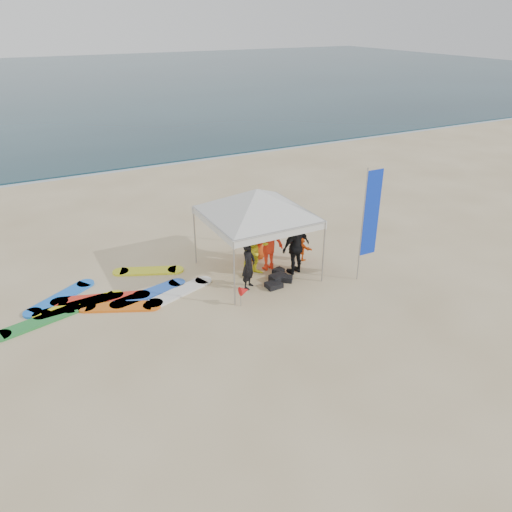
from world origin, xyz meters
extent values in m
plane|color=beige|center=(0.00, 0.00, 0.00)|extent=(120.00, 120.00, 0.00)
cube|color=#0C2633|center=(0.00, 60.00, 0.04)|extent=(160.00, 84.00, 0.08)
cube|color=silver|center=(0.00, 18.20, 0.00)|extent=(160.00, 1.20, 0.01)
imported|color=black|center=(0.82, 2.86, 0.80)|extent=(0.69, 0.66, 1.59)
imported|color=yellow|center=(1.41, 3.53, 0.98)|extent=(0.99, 0.79, 1.96)
imported|color=#FF3016|center=(1.99, 3.73, 0.95)|extent=(1.23, 0.72, 1.89)
imported|color=black|center=(2.68, 3.04, 0.95)|extent=(1.18, 0.65, 1.90)
imported|color=#CF4712|center=(1.96, 4.58, 0.91)|extent=(0.93, 0.64, 1.83)
imported|color=orange|center=(3.38, 3.77, 0.45)|extent=(0.48, 0.88, 0.90)
cylinder|color=#A5A5A8|center=(-0.03, 5.26, 1.05)|extent=(0.05, 0.05, 2.10)
cylinder|color=#A5A5A8|center=(3.13, 5.26, 1.05)|extent=(0.05, 0.05, 2.10)
cylinder|color=#A5A5A8|center=(-0.03, 2.10, 1.05)|extent=(0.05, 0.05, 2.10)
cylinder|color=#A5A5A8|center=(3.13, 2.10, 1.05)|extent=(0.05, 0.05, 2.10)
cube|color=silver|center=(1.55, 2.10, 1.98)|extent=(3.26, 0.02, 0.24)
cube|color=silver|center=(1.55, 5.26, 1.98)|extent=(3.26, 0.02, 0.24)
cube|color=silver|center=(-0.03, 3.68, 1.98)|extent=(0.02, 3.26, 0.24)
cube|color=silver|center=(3.13, 3.68, 1.98)|extent=(0.02, 3.26, 0.24)
pyramid|color=silver|center=(1.55, 3.68, 2.95)|extent=(4.46, 4.46, 0.84)
cylinder|color=#A5A5A8|center=(4.24, 1.68, 1.89)|extent=(0.04, 0.04, 3.78)
cube|color=#0C31CF|center=(4.55, 1.68, 2.27)|extent=(0.59, 0.03, 2.81)
cylinder|color=#A5A5A8|center=(0.10, 1.96, 0.30)|extent=(0.02, 0.02, 0.60)
cone|color=red|center=(0.22, 1.96, 0.50)|extent=(0.28, 0.28, 0.28)
cube|color=black|center=(1.88, 2.79, 0.11)|extent=(0.60, 0.43, 0.22)
cube|color=black|center=(2.06, 2.66, 0.09)|extent=(0.55, 0.52, 0.18)
cube|color=black|center=(1.53, 2.48, 0.08)|extent=(0.52, 0.42, 0.16)
cube|color=black|center=(2.10, 3.18, 0.10)|extent=(0.42, 0.35, 0.20)
cube|color=white|center=(-1.26, 3.56, 0.04)|extent=(2.04, 1.15, 0.07)
cube|color=yellow|center=(-1.73, 5.38, 0.04)|extent=(1.91, 1.23, 0.07)
cube|color=blue|center=(-2.16, 3.89, 0.04)|extent=(2.13, 0.99, 0.07)
cube|color=orange|center=(-3.16, 3.55, 0.04)|extent=(1.98, 1.30, 0.07)
cube|color=yellow|center=(-4.20, 4.20, 0.04)|extent=(2.19, 0.70, 0.07)
cube|color=red|center=(-3.55, 4.28, 0.04)|extent=(2.49, 1.27, 0.07)
cube|color=#248637|center=(-5.41, 3.81, 0.04)|extent=(2.07, 1.03, 0.07)
cube|color=blue|center=(-4.65, 4.92, 0.04)|extent=(2.00, 1.54, 0.07)
camera|label=1|loc=(-5.44, -9.58, 7.96)|focal=35.00mm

